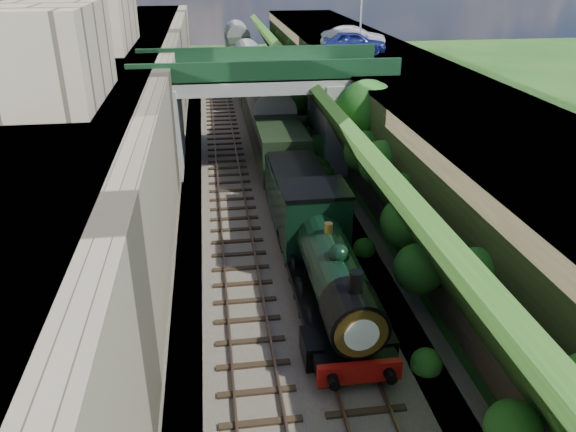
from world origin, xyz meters
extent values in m
cube|color=#473F38|center=(0.00, 20.00, 0.10)|extent=(10.00, 90.00, 0.20)
cube|color=#756B56|center=(-5.50, 20.00, 3.50)|extent=(1.00, 90.00, 7.00)
cube|color=#262628|center=(-9.00, 20.00, 3.50)|extent=(6.00, 90.00, 7.00)
cube|color=#262628|center=(9.50, 20.00, 3.12)|extent=(8.00, 90.00, 6.25)
cube|color=#1E4714|center=(5.00, 20.00, 2.70)|extent=(4.02, 90.00, 6.36)
sphere|color=#194C14|center=(4.29, -1.91, 1.74)|extent=(1.51, 1.51, 1.51)
sphere|color=#194C14|center=(5.30, 2.91, 3.39)|extent=(1.81, 1.81, 1.81)
sphere|color=#194C14|center=(4.49, 5.69, 2.07)|extent=(1.94, 1.94, 1.94)
sphere|color=#194C14|center=(4.90, 8.24, 2.74)|extent=(2.35, 2.35, 2.35)
sphere|color=#194C14|center=(5.24, 10.29, 3.30)|extent=(1.63, 1.63, 1.63)
sphere|color=#194C14|center=(5.33, 13.53, 3.44)|extent=(2.36, 2.36, 2.36)
sphere|color=#194C14|center=(5.17, 16.10, 3.18)|extent=(2.35, 2.35, 2.35)
sphere|color=#194C14|center=(3.57, 20.86, 0.57)|extent=(1.65, 1.65, 1.65)
sphere|color=#194C14|center=(4.09, 22.25, 1.42)|extent=(2.03, 2.03, 2.03)
sphere|color=#194C14|center=(4.68, 26.13, 2.38)|extent=(1.89, 1.89, 1.89)
sphere|color=#194C14|center=(5.60, 28.84, 3.87)|extent=(2.24, 2.24, 2.24)
sphere|color=#194C14|center=(4.42, 32.77, 1.96)|extent=(2.16, 2.16, 2.16)
sphere|color=#194C14|center=(5.40, 35.60, 3.55)|extent=(1.33, 1.33, 1.33)
sphere|color=#194C14|center=(5.93, 38.99, 4.42)|extent=(1.69, 1.69, 1.69)
sphere|color=#194C14|center=(5.37, 41.73, 3.50)|extent=(1.72, 1.72, 1.72)
sphere|color=#194C14|center=(4.55, 43.18, 2.18)|extent=(2.18, 2.18, 2.18)
sphere|color=#194C14|center=(5.96, 46.77, 4.46)|extent=(1.60, 1.60, 1.60)
sphere|color=#194C14|center=(3.96, 49.70, 1.21)|extent=(2.35, 2.35, 2.35)
sphere|color=#194C14|center=(4.91, 53.49, 2.76)|extent=(1.68, 1.68, 1.68)
sphere|color=#194C14|center=(5.90, 56.57, 4.37)|extent=(1.23, 1.23, 1.23)
cube|color=black|center=(-2.00, 20.00, 0.24)|extent=(2.50, 90.00, 0.07)
cube|color=brown|center=(-2.72, 20.00, 0.33)|extent=(0.08, 90.00, 0.14)
cube|color=brown|center=(-1.28, 20.00, 0.33)|extent=(0.08, 90.00, 0.14)
cube|color=black|center=(1.20, 20.00, 0.24)|extent=(2.50, 90.00, 0.07)
cube|color=brown|center=(0.48, 20.00, 0.33)|extent=(0.08, 90.00, 0.14)
cube|color=brown|center=(1.92, 20.00, 0.33)|extent=(0.08, 90.00, 0.14)
cube|color=gray|center=(0.50, 24.00, 5.70)|extent=(16.00, 6.00, 0.90)
cube|color=#14371C|center=(0.50, 21.15, 6.65)|extent=(16.00, 0.30, 1.20)
cube|color=#14371C|center=(0.50, 26.85, 6.65)|extent=(16.00, 0.30, 1.20)
cube|color=gray|center=(-5.50, 24.00, 2.85)|extent=(1.40, 6.40, 5.70)
cube|color=gray|center=(5.20, 24.00, 2.85)|extent=(2.40, 6.40, 5.70)
cube|color=gray|center=(-10.50, 30.00, 10.00)|extent=(5.00, 10.00, 6.00)
cube|color=gray|center=(-9.50, 14.00, 9.00)|extent=(4.00, 8.00, 4.00)
cylinder|color=black|center=(5.80, 18.27, 2.20)|extent=(0.30, 0.30, 4.40)
sphere|color=#194C14|center=(5.80, 18.27, 4.80)|extent=(3.60, 3.60, 3.60)
sphere|color=#194C14|center=(6.30, 19.07, 4.20)|extent=(2.40, 2.40, 2.40)
cylinder|color=gray|center=(8.49, 30.60, 9.25)|extent=(0.14, 0.14, 6.00)
imported|color=navy|center=(7.77, 29.41, 7.03)|extent=(4.86, 2.68, 1.57)
imported|color=#AFAFB4|center=(8.31, 31.89, 7.05)|extent=(5.16, 3.13, 1.61)
cube|color=black|center=(1.20, 5.74, 0.50)|extent=(2.40, 8.40, 0.60)
cube|color=black|center=(1.20, 6.74, 1.05)|extent=(2.70, 10.00, 0.35)
cube|color=maroon|center=(1.20, 1.64, 0.95)|extent=(2.70, 0.25, 0.70)
cylinder|color=black|center=(1.20, 5.94, 2.35)|extent=(1.90, 5.60, 1.90)
cylinder|color=black|center=(1.20, 2.64, 2.35)|extent=(1.96, 1.80, 1.96)
cylinder|color=white|center=(1.20, 1.66, 2.35)|extent=(1.10, 0.05, 1.10)
cylinder|color=black|center=(1.20, 2.64, 3.55)|extent=(0.44, 0.44, 0.90)
sphere|color=black|center=(1.20, 4.94, 3.35)|extent=(0.76, 0.76, 0.76)
cylinder|color=#A57F33|center=(1.20, 6.74, 3.45)|extent=(0.32, 0.32, 0.50)
cube|color=black|center=(1.20, 9.54, 2.50)|extent=(2.75, 2.40, 2.80)
cube|color=black|center=(1.20, 9.54, 3.95)|extent=(2.85, 2.50, 0.15)
cube|color=black|center=(-0.05, 3.14, 0.85)|extent=(0.60, 1.40, 0.90)
cube|color=black|center=(2.45, 3.14, 0.85)|extent=(0.60, 1.40, 0.90)
cube|color=black|center=(1.20, 13.94, 0.45)|extent=(2.30, 6.00, 0.50)
cube|color=black|center=(1.20, 13.94, 0.70)|extent=(2.60, 6.00, 0.50)
cube|color=black|center=(1.20, 13.94, 1.90)|extent=(2.70, 6.00, 2.40)
cube|color=black|center=(1.20, 13.94, 3.15)|extent=(2.50, 5.60, 0.20)
cube|color=black|center=(1.20, 26.54, 0.40)|extent=(2.30, 17.00, 0.40)
cube|color=black|center=(1.20, 26.54, 0.65)|extent=(2.50, 17.00, 0.50)
cube|color=black|center=(1.20, 26.54, 2.15)|extent=(2.80, 18.00, 2.70)
cube|color=slate|center=(1.20, 26.54, 3.65)|extent=(2.90, 18.00, 0.50)
cube|color=black|center=(1.20, 45.34, 0.40)|extent=(2.30, 17.00, 0.40)
cube|color=black|center=(1.20, 45.34, 0.65)|extent=(2.50, 17.00, 0.50)
cube|color=black|center=(1.20, 45.34, 2.15)|extent=(2.80, 18.00, 2.70)
cube|color=slate|center=(1.20, 45.34, 3.65)|extent=(2.90, 18.00, 0.50)
cube|color=black|center=(1.20, 64.14, 0.40)|extent=(2.30, 17.00, 0.40)
cube|color=black|center=(1.20, 64.14, 0.65)|extent=(2.50, 17.00, 0.50)
cube|color=black|center=(1.20, 64.14, 2.15)|extent=(2.80, 18.00, 2.70)
cube|color=slate|center=(1.20, 64.14, 3.65)|extent=(2.90, 18.00, 0.50)
camera|label=1|loc=(-2.96, -11.72, 12.78)|focal=35.00mm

